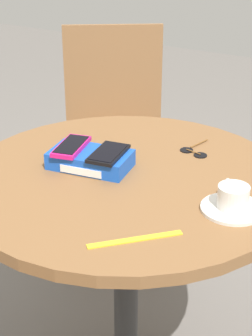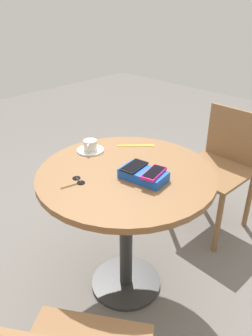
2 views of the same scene
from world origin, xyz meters
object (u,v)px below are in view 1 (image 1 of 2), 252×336
Objects in this scene: phone_box at (90,160)px; coffee_cup at (233,196)px; phone_black at (109,153)px; saucer at (232,209)px; chair_far_side at (115,140)px; lanyard_strap at (135,239)px; round_table at (126,221)px; phone_magenta at (71,146)px; sunglasses at (194,151)px.

phone_box is 2.54× the size of coffee_cup.
saucer is at bearing -5.89° from phone_black.
chair_far_side is at bearing 135.71° from saucer.
phone_black is 0.34m from lanyard_strap.
coffee_cup is (0.40, -0.02, 0.01)m from phone_box.
phone_black is 0.35m from coffee_cup.
round_table is 0.19m from phone_box.
chair_far_side is (-0.37, 0.72, -0.29)m from phone_box.
phone_magenta reaches higher than phone_box.
round_table is at bearing 174.10° from coffee_cup.
sunglasses is at bearing 129.27° from saucer.
phone_magenta is (-0.05, -0.01, 0.03)m from phone_box.
lanyard_strap is (0.17, -0.25, 0.14)m from round_table.
phone_black is 0.15× the size of chair_far_side.
phone_magenta is at bearing -170.79° from phone_black.
phone_box is 1.82× the size of sunglasses.
lanyard_strap is (0.33, -0.24, -0.05)m from phone_magenta.
phone_box is at bearing 7.41° from phone_magenta.
lanyard_strap is 0.22× the size of chair_far_side.
chair_far_side is at bearing 138.47° from sunglasses.
phone_box is at bearing -168.93° from phone_black.
phone_black is (-0.05, 0.00, 0.19)m from round_table.
sunglasses is at bearing 129.28° from coffee_cup.
saucer is 0.26m from lanyard_strap.
saucer is at bearing -51.21° from coffee_cup.
coffee_cup is 0.26m from lanyard_strap.
coffee_cup reaches higher than phone_black.
phone_black is at bearing 130.86° from lanyard_strap.
phone_black reaches higher than sunglasses.
sunglasses is at bearing 55.65° from phone_black.
saucer is 1.11m from chair_far_side.
phone_box is 1.09× the size of lanyard_strap.
phone_magenta reaches higher than sunglasses.
coffee_cup reaches higher than sunglasses.
sunglasses is (0.25, 0.23, -0.05)m from phone_magenta.
phone_magenta is at bearing -137.51° from sunglasses.
round_table is 4.15× the size of lanyard_strap.
chair_far_side is (-0.77, 0.75, -0.30)m from coffee_cup.
phone_magenta is 0.46m from coffee_cup.
saucer reaches higher than round_table.
phone_magenta is 0.16× the size of chair_far_side.
phone_box is 0.86m from chair_far_side.
phone_box is 0.41m from saucer.
round_table is at bearing -3.78° from phone_black.
round_table is 6.90× the size of sunglasses.
phone_magenta is 1.68× the size of coffee_cup.
coffee_cup is 0.32m from sunglasses.
phone_magenta is 1.20× the size of sunglasses.
chair_far_side is (-0.47, 0.72, -0.13)m from round_table.
round_table is 0.19m from phone_black.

